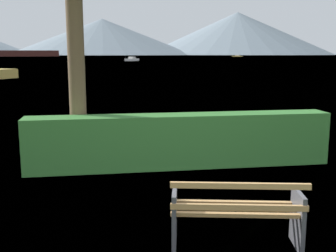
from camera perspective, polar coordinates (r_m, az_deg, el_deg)
ground_plane at (r=5.18m, az=9.25°, el=-15.90°), size 1400.00×1400.00×0.00m
water_surface at (r=312.08m, az=-8.89°, el=9.55°), size 620.00×620.00×0.00m
park_bench at (r=4.96m, az=9.46°, el=-11.82°), size 1.61×0.86×0.87m
hedge_row at (r=8.21m, az=1.77°, el=-2.06°), size 6.06×0.60×1.06m
sailboat_mid at (r=276.23m, az=9.60°, el=9.56°), size 6.64×5.80×1.12m
tender_far at (r=123.33m, az=-5.03°, el=9.21°), size 4.65×5.72×1.29m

